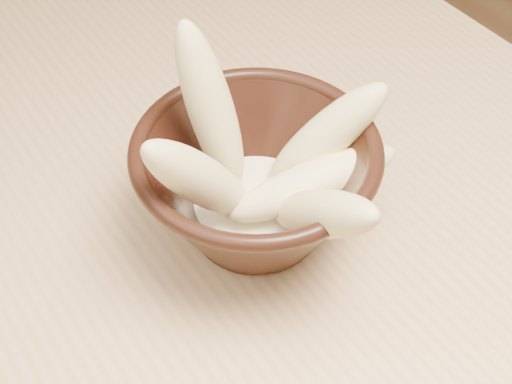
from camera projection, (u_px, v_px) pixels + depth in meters
bowl at (256, 184)px, 0.56m from camera, size 0.19×0.19×0.11m
milk_puddle at (256, 206)px, 0.58m from camera, size 0.11×0.11×0.02m
banana_upright at (211, 110)px, 0.54m from camera, size 0.06×0.08×0.16m
banana_left at (201, 180)px, 0.51m from camera, size 0.12×0.05×0.14m
banana_right at (325, 136)px, 0.56m from camera, size 0.12×0.08×0.12m
banana_across at (313, 183)px, 0.55m from camera, size 0.15×0.07×0.06m
banana_front at (321, 214)px, 0.51m from camera, size 0.04×0.13×0.12m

